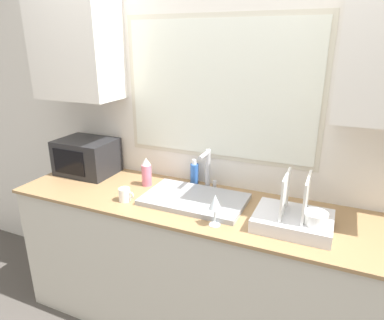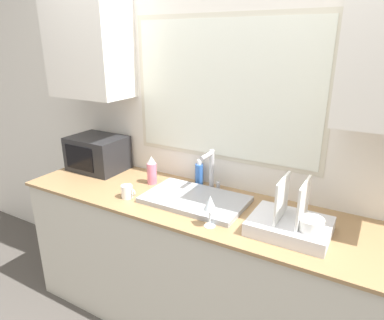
{
  "view_description": "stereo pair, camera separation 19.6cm",
  "coord_description": "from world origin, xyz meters",
  "px_view_note": "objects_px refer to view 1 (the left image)",
  "views": [
    {
      "loc": [
        0.72,
        -1.42,
        1.85
      ],
      "look_at": [
        -0.03,
        0.28,
        1.2
      ],
      "focal_mm": 32.0,
      "sensor_mm": 36.0,
      "label": 1
    },
    {
      "loc": [
        0.89,
        -1.33,
        1.85
      ],
      "look_at": [
        -0.03,
        0.28,
        1.2
      ],
      "focal_mm": 32.0,
      "sensor_mm": 36.0,
      "label": 2
    }
  ],
  "objects_px": {
    "dish_rack": "(295,218)",
    "wine_glass": "(215,203)",
    "faucet": "(207,167)",
    "microwave": "(87,157)",
    "spray_bottle": "(147,172)",
    "mug_near_sink": "(125,195)",
    "soap_bottle": "(194,173)"
  },
  "relations": [
    {
      "from": "microwave",
      "to": "wine_glass",
      "type": "bearing_deg",
      "value": -16.86
    },
    {
      "from": "wine_glass",
      "to": "dish_rack",
      "type": "bearing_deg",
      "value": 20.32
    },
    {
      "from": "spray_bottle",
      "to": "mug_near_sink",
      "type": "bearing_deg",
      "value": -89.46
    },
    {
      "from": "soap_bottle",
      "to": "mug_near_sink",
      "type": "bearing_deg",
      "value": -123.88
    },
    {
      "from": "spray_bottle",
      "to": "wine_glass",
      "type": "bearing_deg",
      "value": -27.57
    },
    {
      "from": "microwave",
      "to": "wine_glass",
      "type": "distance_m",
      "value": 1.17
    },
    {
      "from": "spray_bottle",
      "to": "dish_rack",
      "type": "bearing_deg",
      "value": -9.78
    },
    {
      "from": "microwave",
      "to": "soap_bottle",
      "type": "height_order",
      "value": "microwave"
    },
    {
      "from": "soap_bottle",
      "to": "spray_bottle",
      "type": "bearing_deg",
      "value": -151.37
    },
    {
      "from": "mug_near_sink",
      "to": "soap_bottle",
      "type": "bearing_deg",
      "value": 56.12
    },
    {
      "from": "dish_rack",
      "to": "mug_near_sink",
      "type": "xyz_separation_m",
      "value": [
        -0.99,
        -0.09,
        -0.01
      ]
    },
    {
      "from": "dish_rack",
      "to": "wine_glass",
      "type": "distance_m",
      "value": 0.42
    },
    {
      "from": "dish_rack",
      "to": "wine_glass",
      "type": "height_order",
      "value": "dish_rack"
    },
    {
      "from": "soap_bottle",
      "to": "microwave",
      "type": "bearing_deg",
      "value": -170.82
    },
    {
      "from": "dish_rack",
      "to": "soap_bottle",
      "type": "xyz_separation_m",
      "value": [
        -0.71,
        0.33,
        0.02
      ]
    },
    {
      "from": "spray_bottle",
      "to": "mug_near_sink",
      "type": "relative_size",
      "value": 1.93
    },
    {
      "from": "dish_rack",
      "to": "wine_glass",
      "type": "bearing_deg",
      "value": -159.68
    },
    {
      "from": "faucet",
      "to": "dish_rack",
      "type": "bearing_deg",
      "value": -24.61
    },
    {
      "from": "spray_bottle",
      "to": "mug_near_sink",
      "type": "xyz_separation_m",
      "value": [
        0.0,
        -0.26,
        -0.05
      ]
    },
    {
      "from": "dish_rack",
      "to": "soap_bottle",
      "type": "bearing_deg",
      "value": 155.39
    },
    {
      "from": "soap_bottle",
      "to": "mug_near_sink",
      "type": "xyz_separation_m",
      "value": [
        -0.28,
        -0.42,
        -0.04
      ]
    },
    {
      "from": "faucet",
      "to": "mug_near_sink",
      "type": "xyz_separation_m",
      "value": [
        -0.4,
        -0.36,
        -0.11
      ]
    },
    {
      "from": "wine_glass",
      "to": "faucet",
      "type": "bearing_deg",
      "value": 116.32
    },
    {
      "from": "soap_bottle",
      "to": "wine_glass",
      "type": "bearing_deg",
      "value": -55.61
    },
    {
      "from": "spray_bottle",
      "to": "faucet",
      "type": "bearing_deg",
      "value": 14.31
    },
    {
      "from": "spray_bottle",
      "to": "soap_bottle",
      "type": "xyz_separation_m",
      "value": [
        0.28,
        0.15,
        -0.02
      ]
    },
    {
      "from": "microwave",
      "to": "spray_bottle",
      "type": "relative_size",
      "value": 2.07
    },
    {
      "from": "soap_bottle",
      "to": "mug_near_sink",
      "type": "relative_size",
      "value": 1.73
    },
    {
      "from": "faucet",
      "to": "wine_glass",
      "type": "relative_size",
      "value": 1.52
    },
    {
      "from": "dish_rack",
      "to": "wine_glass",
      "type": "relative_size",
      "value": 2.25
    },
    {
      "from": "faucet",
      "to": "mug_near_sink",
      "type": "relative_size",
      "value": 2.64
    },
    {
      "from": "mug_near_sink",
      "to": "dish_rack",
      "type": "bearing_deg",
      "value": 5.29
    }
  ]
}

